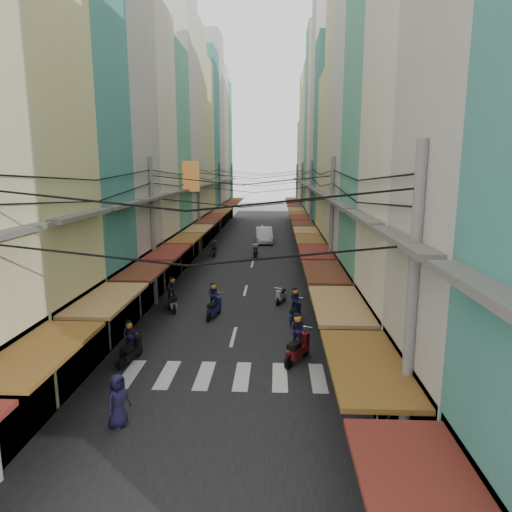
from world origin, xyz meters
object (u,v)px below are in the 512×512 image
(bicycle, at_px, (363,342))
(traffic_sign, at_px, (383,321))
(market_umbrella, at_px, (386,293))
(white_car, at_px, (264,243))

(bicycle, relative_size, traffic_sign, 0.56)
(market_umbrella, bearing_deg, white_car, 103.28)
(bicycle, distance_m, market_umbrella, 2.45)
(white_car, relative_size, traffic_sign, 1.71)
(bicycle, xyz_separation_m, market_umbrella, (1.08, 0.73, 2.08))
(bicycle, height_order, traffic_sign, traffic_sign)
(bicycle, bearing_deg, traffic_sign, 162.38)
(traffic_sign, bearing_deg, market_umbrella, 75.50)
(white_car, relative_size, bicycle, 3.08)
(traffic_sign, bearing_deg, white_car, 99.09)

